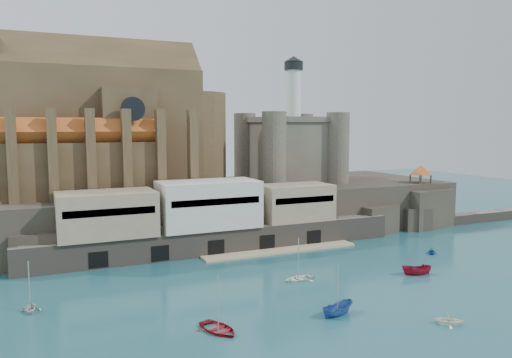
{
  "coord_description": "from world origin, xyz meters",
  "views": [
    {
      "loc": [
        -39.02,
        -62.03,
        22.86
      ],
      "look_at": [
        3.34,
        32.0,
        11.97
      ],
      "focal_mm": 35.0,
      "sensor_mm": 36.0,
      "label": 1
    }
  ],
  "objects": [
    {
      "name": "boat_4",
      "position": [
        -40.0,
        4.02,
        0.0
      ],
      "size": [
        3.09,
        2.08,
        3.38
      ],
      "primitive_type": "imported",
      "rotation": [
        0.0,
        0.0,
        3.04
      ],
      "color": "silver",
      "rests_on": "ground"
    },
    {
      "name": "boat_6",
      "position": [
        -3.44,
        1.52,
        0.0
      ],
      "size": [
        1.5,
        3.68,
        5.01
      ],
      "primitive_type": "imported",
      "rotation": [
        0.0,
        0.0,
        4.84
      ],
      "color": "white",
      "rests_on": "ground"
    },
    {
      "name": "pavilion",
      "position": [
        42.0,
        26.0,
        12.73
      ],
      "size": [
        6.4,
        6.4,
        5.4
      ],
      "color": "#453520",
      "rests_on": "rock_outcrop"
    },
    {
      "name": "quay",
      "position": [
        -10.19,
        23.07,
        6.07
      ],
      "size": [
        70.0,
        12.0,
        13.05
      ],
      "color": "#655C51",
      "rests_on": "ground"
    },
    {
      "name": "boat_2",
      "position": [
        -5.92,
        -12.69,
        0.0
      ],
      "size": [
        2.26,
        2.23,
        4.88
      ],
      "primitive_type": "imported",
      "rotation": [
        0.0,
        0.0,
        1.81
      ],
      "color": "#274D97",
      "rests_on": "ground"
    },
    {
      "name": "breakwater",
      "position": [
        66.0,
        24.0,
        0.0
      ],
      "size": [
        40.0,
        3.0,
        2.4
      ],
      "primitive_type": "cube",
      "color": "#655C51",
      "rests_on": "ground"
    },
    {
      "name": "ground",
      "position": [
        0.0,
        0.0,
        0.0
      ],
      "size": [
        300.0,
        300.0,
        0.0
      ],
      "primitive_type": "plane",
      "color": "#1A4C56",
      "rests_on": "ground"
    },
    {
      "name": "boat_5",
      "position": [
        14.55,
        -3.7,
        0.0
      ],
      "size": [
        2.3,
        2.26,
        4.89
      ],
      "primitive_type": "imported",
      "rotation": [
        0.0,
        0.0,
        4.46
      ],
      "color": "maroon",
      "rests_on": "ground"
    },
    {
      "name": "boat_7",
      "position": [
        26.05,
        5.21,
        0.0
      ],
      "size": [
        2.81,
        2.73,
        2.83
      ],
      "primitive_type": "imported",
      "rotation": [
        0.0,
        0.0,
        5.55
      ],
      "color": "#14439C",
      "rests_on": "ground"
    },
    {
      "name": "boat_1",
      "position": [
        4.24,
        -20.42,
        0.0
      ],
      "size": [
        3.21,
        3.39,
        3.38
      ],
      "primitive_type": "imported",
      "rotation": [
        0.0,
        0.0,
        0.89
      ],
      "color": "white",
      "rests_on": "ground"
    },
    {
      "name": "rock_outcrop",
      "position": [
        42.0,
        25.84,
        4.02
      ],
      "size": [
        14.5,
        10.5,
        8.7
      ],
      "color": "black",
      "rests_on": "ground"
    },
    {
      "name": "boat_0",
      "position": [
        -20.78,
        -11.27,
        0.0
      ],
      "size": [
        4.18,
        2.34,
        5.63
      ],
      "primitive_type": "imported",
      "rotation": [
        0.0,
        0.0,
        0.31
      ],
      "color": "maroon",
      "rests_on": "ground"
    },
    {
      "name": "church",
      "position": [
        -24.13,
        41.85,
        22.13
      ],
      "size": [
        47.0,
        25.93,
        30.51
      ],
      "color": "#453520",
      "rests_on": "promontory"
    },
    {
      "name": "promontory",
      "position": [
        -0.19,
        39.37,
        4.92
      ],
      "size": [
        100.0,
        36.0,
        10.0
      ],
      "color": "black",
      "rests_on": "ground"
    },
    {
      "name": "castle_keep",
      "position": [
        16.08,
        41.08,
        18.31
      ],
      "size": [
        21.2,
        21.2,
        29.3
      ],
      "color": "#4B473B",
      "rests_on": "promontory"
    }
  ]
}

